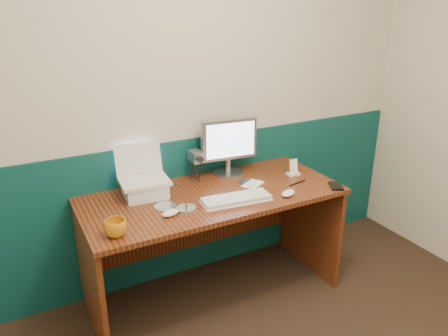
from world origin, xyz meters
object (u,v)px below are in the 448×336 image
keyboard (236,199)px  mug (116,228)px  monitor (228,148)px  camcorder (196,166)px  laptop (143,165)px  desk (213,246)px

keyboard → mug: 0.74m
monitor → camcorder: size_ratio=1.94×
keyboard → camcorder: camcorder is taller
monitor → keyboard: size_ratio=0.93×
laptop → monitor: bearing=11.6°
laptop → camcorder: (0.38, 0.09, -0.11)m
monitor → mug: monitor is taller
mug → laptop: bearing=54.1°
mug → camcorder: (0.66, 0.48, 0.05)m
desk → laptop: (-0.38, 0.15, 0.58)m
laptop → monitor: monitor is taller
desk → camcorder: camcorder is taller
camcorder → mug: bearing=-145.3°
monitor → mug: size_ratio=3.31×
mug → camcorder: bearing=35.9°
monitor → mug: 1.02m
desk → laptop: laptop is taller
desk → camcorder: 0.53m
monitor → laptop: bearing=-166.4°
camcorder → laptop: bearing=-168.2°
desk → camcorder: bearing=90.1°
desk → keyboard: keyboard is taller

